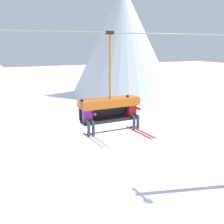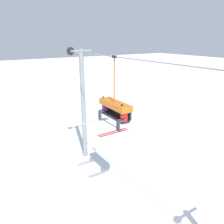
{
  "view_description": "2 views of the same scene",
  "coord_description": "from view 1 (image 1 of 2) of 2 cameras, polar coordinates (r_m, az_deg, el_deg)",
  "views": [
    {
      "loc": [
        -5.96,
        -9.85,
        8.14
      ],
      "look_at": [
        -1.31,
        -0.9,
        5.72
      ],
      "focal_mm": 45.0,
      "sensor_mm": 36.0,
      "label": 1
    },
    {
      "loc": [
        7.94,
        -6.89,
        9.44
      ],
      "look_at": [
        -1.59,
        -0.78,
        5.58
      ],
      "focal_mm": 35.0,
      "sensor_mm": 36.0,
      "label": 2
    }
  ],
  "objects": [
    {
      "name": "ground_plane",
      "position": [
        14.1,
        3.29,
        -21.77
      ],
      "size": [
        200.0,
        200.0,
        0.0
      ],
      "primitive_type": "plane",
      "color": "white"
    },
    {
      "name": "mountain_peak_central",
      "position": [
        47.48,
        2.27,
        14.12
      ],
      "size": [
        17.11,
        17.11,
        17.28
      ],
      "color": "silver",
      "rests_on": "ground_plane"
    },
    {
      "name": "lift_cable",
      "position": [
        11.23,
        9.14,
        15.45
      ],
      "size": [
        17.23,
        0.05,
        0.05
      ],
      "color": "gray"
    },
    {
      "name": "chairlift_chair",
      "position": [
        10.46,
        -0.59,
        1.36
      ],
      "size": [
        2.28,
        0.74,
        3.56
      ],
      "color": "#232328"
    },
    {
      "name": "skier_purple",
      "position": [
        9.96,
        -4.81,
        -1.07
      ],
      "size": [
        0.48,
        1.7,
        1.34
      ],
      "color": "purple"
    },
    {
      "name": "skier_red",
      "position": [
        10.79,
        4.31,
        0.07
      ],
      "size": [
        0.48,
        1.7,
        1.34
      ],
      "color": "red"
    }
  ]
}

